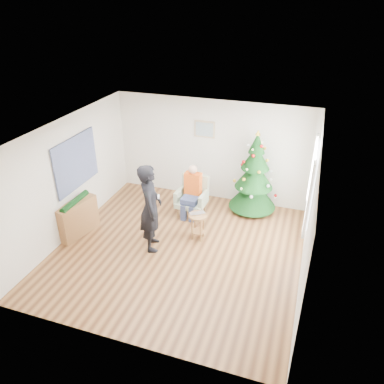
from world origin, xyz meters
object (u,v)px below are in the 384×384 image
(stool, at_px, (198,226))
(armchair, at_px, (192,201))
(standing_man, at_px, (151,208))
(console, at_px, (78,218))
(christmas_tree, at_px, (254,176))

(stool, distance_m, armchair, 1.04)
(standing_man, distance_m, console, 1.85)
(standing_man, relative_size, console, 1.91)
(stool, bearing_deg, christmas_tree, 60.74)
(stool, xyz_separation_m, console, (-2.59, -0.67, 0.09))
(armchair, distance_m, console, 2.68)
(stool, relative_size, standing_man, 0.32)
(armchair, bearing_deg, console, -140.26)
(christmas_tree, relative_size, console, 2.08)
(christmas_tree, bearing_deg, stool, -119.26)
(standing_man, bearing_deg, christmas_tree, -59.89)
(stool, bearing_deg, console, -165.45)
(stool, height_order, standing_man, standing_man)
(armchair, height_order, standing_man, standing_man)
(armchair, xyz_separation_m, standing_man, (-0.38, -1.54, 0.60))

